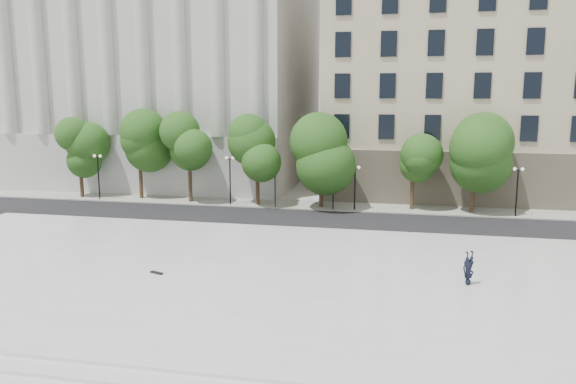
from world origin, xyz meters
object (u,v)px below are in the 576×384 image
traffic_light_west (275,167)px  person_lying (468,280)px  skateboard (157,273)px  traffic_light_east (333,170)px

traffic_light_west → person_lying: size_ratio=2.39×
person_lying → skateboard: 16.37m
traffic_light_west → skateboard: bearing=-95.3°
traffic_light_east → person_lying: bearing=-63.9°
traffic_light_east → person_lying: size_ratio=2.36×
traffic_light_east → traffic_light_west: bearing=180.0°
traffic_light_west → person_lying: 23.93m
skateboard → traffic_light_west: bearing=105.5°
person_lying → skateboard: size_ratio=2.16×
traffic_light_west → skateboard: 20.74m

